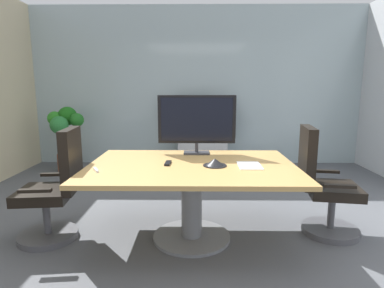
{
  "coord_description": "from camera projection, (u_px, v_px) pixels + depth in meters",
  "views": [
    {
      "loc": [
        -0.02,
        -2.99,
        1.48
      ],
      "look_at": [
        -0.06,
        0.16,
        0.9
      ],
      "focal_mm": 29.54,
      "sensor_mm": 36.0,
      "label": 1
    }
  ],
  "objects": [
    {
      "name": "ground_plane",
      "position": [
        198.0,
        234.0,
        3.21
      ],
      "size": [
        7.28,
        7.28,
        0.0
      ],
      "primitive_type": "plane",
      "color": "#515459"
    },
    {
      "name": "tv_monitor",
      "position": [
        197.0,
        121.0,
        3.42
      ],
      "size": [
        0.84,
        0.18,
        0.64
      ],
      "color": "#333338",
      "rests_on": "conference_table"
    },
    {
      "name": "wall_display_unit",
      "position": [
        203.0,
        143.0,
        5.85
      ],
      "size": [
        1.2,
        0.36,
        1.31
      ],
      "color": "#B7BABC",
      "rests_on": "ground"
    },
    {
      "name": "conference_table",
      "position": [
        192.0,
        182.0,
        3.02
      ],
      "size": [
        1.95,
        1.34,
        0.75
      ],
      "color": "#B2894C",
      "rests_on": "ground"
    },
    {
      "name": "paper_notepad",
      "position": [
        250.0,
        165.0,
        2.93
      ],
      "size": [
        0.21,
        0.3,
        0.01
      ],
      "primitive_type": "cube",
      "rotation": [
        0.0,
        0.0,
        -0.01
      ],
      "color": "white",
      "rests_on": "conference_table"
    },
    {
      "name": "wall_back_glass_partition",
      "position": [
        197.0,
        87.0,
        6.01
      ],
      "size": [
        6.28,
        0.1,
        2.95
      ],
      "primitive_type": "cube",
      "color": "#9EB2B7",
      "rests_on": "ground"
    },
    {
      "name": "office_chair_left",
      "position": [
        55.0,
        194.0,
        3.04
      ],
      "size": [
        0.62,
        0.6,
        1.09
      ],
      "rotation": [
        0.0,
        0.0,
        -1.47
      ],
      "color": "#4C4C51",
      "rests_on": "ground"
    },
    {
      "name": "potted_plant",
      "position": [
        65.0,
        131.0,
        5.53
      ],
      "size": [
        0.64,
        0.57,
        1.13
      ],
      "color": "brown",
      "rests_on": "ground"
    },
    {
      "name": "whiteboard_marker",
      "position": [
        96.0,
        170.0,
        2.76
      ],
      "size": [
        0.08,
        0.12,
        0.02
      ],
      "primitive_type": "cube",
      "rotation": [
        0.0,
        0.0,
        -1.07
      ],
      "color": "silver",
      "rests_on": "conference_table"
    },
    {
      "name": "office_chair_right",
      "position": [
        323.0,
        190.0,
        3.17
      ],
      "size": [
        0.62,
        0.6,
        1.09
      ],
      "rotation": [
        0.0,
        0.0,
        1.42
      ],
      "color": "#4C4C51",
      "rests_on": "ground"
    },
    {
      "name": "remote_control",
      "position": [
        168.0,
        163.0,
        3.0
      ],
      "size": [
        0.06,
        0.17,
        0.02
      ],
      "primitive_type": "cube",
      "rotation": [
        0.0,
        0.0,
        -0.05
      ],
      "color": "black",
      "rests_on": "conference_table"
    },
    {
      "name": "conference_phone",
      "position": [
        215.0,
        163.0,
        2.93
      ],
      "size": [
        0.22,
        0.22,
        0.07
      ],
      "color": "black",
      "rests_on": "conference_table"
    }
  ]
}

